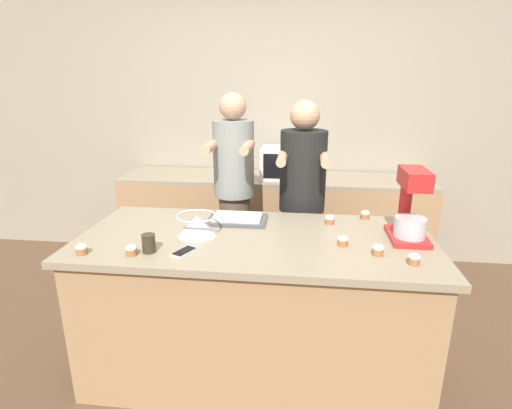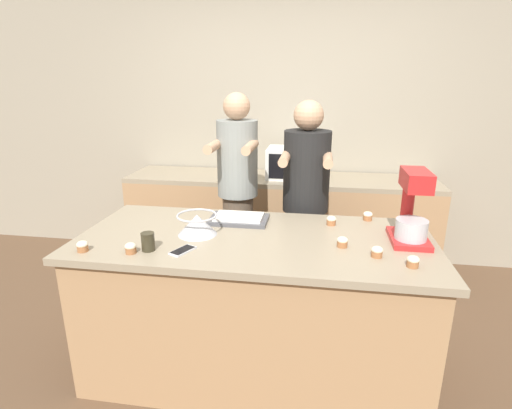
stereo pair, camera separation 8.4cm
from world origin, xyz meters
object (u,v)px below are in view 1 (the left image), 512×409
object	(u,v)px
cupcake_4	(365,214)
cupcake_5	(378,250)
cell_phone	(184,252)
cupcake_0	(82,249)
person_left	(234,200)
cupcake_6	(414,259)
drinking_glass	(149,243)
baking_tray	(238,219)
person_right	(302,207)
microwave_oven	(286,163)
mixing_bowl	(197,224)
stand_mixer	(410,209)
cupcake_3	(131,250)
cupcake_2	(330,219)
cupcake_1	(343,240)

from	to	relation	value
cupcake_4	cupcake_5	bearing A→B (deg)	-91.40
cell_phone	cupcake_0	size ratio (longest dim) A/B	2.72
person_left	cupcake_6	xyz separation A→B (m)	(1.06, -0.97, 0.03)
drinking_glass	cupcake_0	world-z (taller)	drinking_glass
cupcake_4	baking_tray	bearing A→B (deg)	-169.30
person_right	drinking_glass	bearing A→B (deg)	-128.69
microwave_oven	cupcake_6	distance (m)	1.85
cupcake_4	cupcake_0	bearing A→B (deg)	-154.30
cupcake_5	cupcake_6	size ratio (longest dim) A/B	1.00
person_left	drinking_glass	distance (m)	1.02
baking_tray	person_right	bearing A→B (deg)	49.08
person_left	mixing_bowl	xyz separation A→B (m)	(-0.09, -0.72, 0.06)
stand_mixer	microwave_oven	world-z (taller)	stand_mixer
cupcake_0	cupcake_6	bearing A→B (deg)	2.75
cell_phone	cupcake_6	bearing A→B (deg)	0.09
stand_mixer	cupcake_5	xyz separation A→B (m)	(-0.20, -0.24, -0.15)
cupcake_0	cupcake_3	bearing A→B (deg)	3.97
stand_mixer	cupcake_5	distance (m)	0.35
mixing_bowl	cupcake_3	distance (m)	0.41
person_right	drinking_glass	size ratio (longest dim) A/B	16.56
baking_tray	microwave_oven	xyz separation A→B (m)	(0.25, 1.20, 0.13)
person_left	cupcake_3	bearing A→B (deg)	-109.14
mixing_bowl	cupcake_6	world-z (taller)	mixing_bowl
cupcake_0	cupcake_6	distance (m)	1.67
person_right	cupcake_2	size ratio (longest dim) A/B	27.55
microwave_oven	cupcake_3	bearing A→B (deg)	-111.86
drinking_glass	cupcake_0	xyz separation A→B (m)	(-0.34, -0.07, -0.02)
cupcake_6	baking_tray	bearing A→B (deg)	152.22
person_right	cupcake_4	bearing A→B (deg)	-37.13
person_left	cupcake_6	size ratio (longest dim) A/B	28.36
person_right	cupcake_1	bearing A→B (deg)	-73.52
cupcake_6	cupcake_3	bearing A→B (deg)	-177.47
person_left	cupcake_1	world-z (taller)	person_left
person_left	drinking_glass	bearing A→B (deg)	-106.03
baking_tray	drinking_glass	xyz separation A→B (m)	(-0.38, -0.52, 0.03)
person_left	microwave_oven	distance (m)	0.83
cell_phone	cupcake_4	xyz separation A→B (m)	(1.01, 0.66, 0.02)
cupcake_1	mixing_bowl	bearing A→B (deg)	176.22
cupcake_1	cupcake_3	xyz separation A→B (m)	(-1.09, -0.26, 0.00)
drinking_glass	cupcake_1	bearing A→B (deg)	11.57
person_right	cupcake_5	xyz separation A→B (m)	(0.40, -0.88, 0.06)
person_right	cell_phone	size ratio (longest dim) A/B	10.13
person_left	baking_tray	distance (m)	0.47
baking_tray	cell_phone	size ratio (longest dim) A/B	2.29
person_left	baking_tray	xyz separation A→B (m)	(0.10, -0.46, 0.02)
cupcake_3	cupcake_5	world-z (taller)	same
microwave_oven	cupcake_6	bearing A→B (deg)	-67.64
cupcake_1	cupcake_3	world-z (taller)	same
person_right	cupcake_2	distance (m)	0.47
person_left	cupcake_3	distance (m)	1.09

